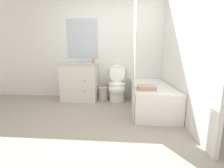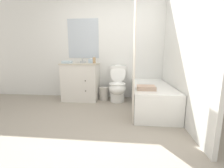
{
  "view_description": "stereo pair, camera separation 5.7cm",
  "coord_description": "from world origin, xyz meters",
  "px_view_note": "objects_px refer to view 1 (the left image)",
  "views": [
    {
      "loc": [
        0.27,
        -1.92,
        1.04
      ],
      "look_at": [
        0.05,
        0.81,
        0.53
      ],
      "focal_mm": 24.0,
      "sensor_mm": 36.0,
      "label": 1
    },
    {
      "loc": [
        0.32,
        -1.92,
        1.04
      ],
      "look_at": [
        0.05,
        0.81,
        0.53
      ],
      "focal_mm": 24.0,
      "sensor_mm": 36.0,
      "label": 2
    }
  ],
  "objects_px": {
    "vanity_cabinet": "(80,81)",
    "tissue_box": "(90,61)",
    "soap_dispenser": "(94,60)",
    "hand_towel_folded": "(66,62)",
    "toilet": "(117,86)",
    "bath_towel_folded": "(146,88)",
    "wastebasket": "(103,94)",
    "bathtub": "(151,97)",
    "sink_faucet": "(82,61)"
  },
  "relations": [
    {
      "from": "vanity_cabinet",
      "to": "hand_towel_folded",
      "type": "height_order",
      "value": "hand_towel_folded"
    },
    {
      "from": "soap_dispenser",
      "to": "hand_towel_folded",
      "type": "xyz_separation_m",
      "value": [
        -0.61,
        -0.09,
        -0.04
      ]
    },
    {
      "from": "vanity_cabinet",
      "to": "toilet",
      "type": "relative_size",
      "value": 1.04
    },
    {
      "from": "sink_faucet",
      "to": "toilet",
      "type": "xyz_separation_m",
      "value": [
        0.87,
        -0.23,
        -0.55
      ]
    },
    {
      "from": "tissue_box",
      "to": "soap_dispenser",
      "type": "xyz_separation_m",
      "value": [
        0.11,
        -0.19,
        0.03
      ]
    },
    {
      "from": "vanity_cabinet",
      "to": "tissue_box",
      "type": "relative_size",
      "value": 7.34
    },
    {
      "from": "toilet",
      "to": "hand_towel_folded",
      "type": "height_order",
      "value": "hand_towel_folded"
    },
    {
      "from": "bathtub",
      "to": "wastebasket",
      "type": "relative_size",
      "value": 5.12
    },
    {
      "from": "vanity_cabinet",
      "to": "soap_dispenser",
      "type": "bearing_deg",
      "value": -8.33
    },
    {
      "from": "hand_towel_folded",
      "to": "vanity_cabinet",
      "type": "bearing_deg",
      "value": 27.26
    },
    {
      "from": "toilet",
      "to": "soap_dispenser",
      "type": "bearing_deg",
      "value": -179.52
    },
    {
      "from": "soap_dispenser",
      "to": "hand_towel_folded",
      "type": "bearing_deg",
      "value": -171.58
    },
    {
      "from": "toilet",
      "to": "bathtub",
      "type": "height_order",
      "value": "toilet"
    },
    {
      "from": "tissue_box",
      "to": "soap_dispenser",
      "type": "bearing_deg",
      "value": -59.28
    },
    {
      "from": "toilet",
      "to": "bath_towel_folded",
      "type": "distance_m",
      "value": 1.05
    },
    {
      "from": "bathtub",
      "to": "tissue_box",
      "type": "relative_size",
      "value": 13.26
    },
    {
      "from": "vanity_cabinet",
      "to": "tissue_box",
      "type": "bearing_deg",
      "value": 32.84
    },
    {
      "from": "tissue_box",
      "to": "hand_towel_folded",
      "type": "distance_m",
      "value": 0.57
    },
    {
      "from": "vanity_cabinet",
      "to": "bath_towel_folded",
      "type": "relative_size",
      "value": 2.93
    },
    {
      "from": "vanity_cabinet",
      "to": "sink_faucet",
      "type": "distance_m",
      "value": 0.5
    },
    {
      "from": "tissue_box",
      "to": "soap_dispenser",
      "type": "relative_size",
      "value": 0.71
    },
    {
      "from": "tissue_box",
      "to": "vanity_cabinet",
      "type": "bearing_deg",
      "value": -147.16
    },
    {
      "from": "sink_faucet",
      "to": "tissue_box",
      "type": "xyz_separation_m",
      "value": [
        0.22,
        -0.05,
        0.01
      ]
    },
    {
      "from": "toilet",
      "to": "bathtub",
      "type": "distance_m",
      "value": 0.84
    },
    {
      "from": "wastebasket",
      "to": "bath_towel_folded",
      "type": "distance_m",
      "value": 1.33
    },
    {
      "from": "bath_towel_folded",
      "to": "toilet",
      "type": "bearing_deg",
      "value": 121.29
    },
    {
      "from": "bathtub",
      "to": "soap_dispenser",
      "type": "xyz_separation_m",
      "value": [
        -1.23,
        0.46,
        0.71
      ]
    },
    {
      "from": "hand_towel_folded",
      "to": "bath_towel_folded",
      "type": "distance_m",
      "value": 1.9
    },
    {
      "from": "toilet",
      "to": "bathtub",
      "type": "xyz_separation_m",
      "value": [
        0.7,
        -0.46,
        -0.12
      ]
    },
    {
      "from": "soap_dispenser",
      "to": "hand_towel_folded",
      "type": "distance_m",
      "value": 0.61
    },
    {
      "from": "soap_dispenser",
      "to": "bath_towel_folded",
      "type": "relative_size",
      "value": 0.56
    },
    {
      "from": "soap_dispenser",
      "to": "wastebasket",
      "type": "bearing_deg",
      "value": 14.03
    },
    {
      "from": "sink_faucet",
      "to": "hand_towel_folded",
      "type": "distance_m",
      "value": 0.43
    },
    {
      "from": "bathtub",
      "to": "bath_towel_folded",
      "type": "relative_size",
      "value": 5.29
    },
    {
      "from": "sink_faucet",
      "to": "hand_towel_folded",
      "type": "xyz_separation_m",
      "value": [
        -0.27,
        -0.33,
        -0.0
      ]
    },
    {
      "from": "tissue_box",
      "to": "hand_towel_folded",
      "type": "relative_size",
      "value": 0.58
    },
    {
      "from": "soap_dispenser",
      "to": "bathtub",
      "type": "bearing_deg",
      "value": -20.29
    },
    {
      "from": "bathtub",
      "to": "tissue_box",
      "type": "height_order",
      "value": "tissue_box"
    },
    {
      "from": "hand_towel_folded",
      "to": "sink_faucet",
      "type": "bearing_deg",
      "value": 50.68
    },
    {
      "from": "vanity_cabinet",
      "to": "tissue_box",
      "type": "height_order",
      "value": "tissue_box"
    },
    {
      "from": "wastebasket",
      "to": "bath_towel_folded",
      "type": "xyz_separation_m",
      "value": [
        0.87,
        -0.93,
        0.36
      ]
    },
    {
      "from": "sink_faucet",
      "to": "bath_towel_folded",
      "type": "distance_m",
      "value": 1.85
    },
    {
      "from": "soap_dispenser",
      "to": "hand_towel_folded",
      "type": "height_order",
      "value": "soap_dispenser"
    },
    {
      "from": "sink_faucet",
      "to": "wastebasket",
      "type": "xyz_separation_m",
      "value": [
        0.54,
        -0.19,
        -0.76
      ]
    },
    {
      "from": "toilet",
      "to": "bath_towel_folded",
      "type": "height_order",
      "value": "toilet"
    },
    {
      "from": "tissue_box",
      "to": "bath_towel_folded",
      "type": "height_order",
      "value": "tissue_box"
    },
    {
      "from": "bathtub",
      "to": "hand_towel_folded",
      "type": "distance_m",
      "value": 1.99
    },
    {
      "from": "bathtub",
      "to": "wastebasket",
      "type": "distance_m",
      "value": 1.15
    },
    {
      "from": "sink_faucet",
      "to": "bathtub",
      "type": "xyz_separation_m",
      "value": [
        1.57,
        -0.7,
        -0.67
      ]
    },
    {
      "from": "sink_faucet",
      "to": "wastebasket",
      "type": "bearing_deg",
      "value": -19.12
    }
  ]
}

